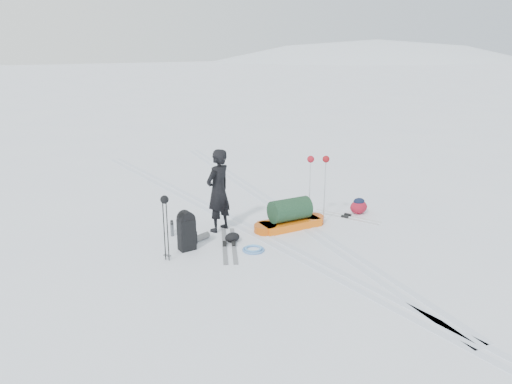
{
  "coord_description": "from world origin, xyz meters",
  "views": [
    {
      "loc": [
        -5.2,
        -8.34,
        3.91
      ],
      "look_at": [
        -0.08,
        0.2,
        0.95
      ],
      "focal_mm": 35.0,
      "sensor_mm": 36.0,
      "label": 1
    }
  ],
  "objects_px": {
    "skier": "(218,191)",
    "pulk_sled": "(290,217)",
    "ski_poles_black": "(165,208)",
    "expedition_rucksack": "(188,231)"
  },
  "relations": [
    {
      "from": "pulk_sled",
      "to": "expedition_rucksack",
      "type": "distance_m",
      "value": 2.4
    },
    {
      "from": "pulk_sled",
      "to": "ski_poles_black",
      "type": "height_order",
      "value": "ski_poles_black"
    },
    {
      "from": "skier",
      "to": "expedition_rucksack",
      "type": "relative_size",
      "value": 2.22
    },
    {
      "from": "skier",
      "to": "pulk_sled",
      "type": "relative_size",
      "value": 1.03
    },
    {
      "from": "pulk_sled",
      "to": "ski_poles_black",
      "type": "distance_m",
      "value": 3.08
    },
    {
      "from": "pulk_sled",
      "to": "ski_poles_black",
      "type": "relative_size",
      "value": 1.38
    },
    {
      "from": "skier",
      "to": "ski_poles_black",
      "type": "xyz_separation_m",
      "value": [
        -1.55,
        -0.91,
        0.14
      ]
    },
    {
      "from": "expedition_rucksack",
      "to": "ski_poles_black",
      "type": "relative_size",
      "value": 0.64
    },
    {
      "from": "skier",
      "to": "expedition_rucksack",
      "type": "bearing_deg",
      "value": 8.96
    },
    {
      "from": "expedition_rucksack",
      "to": "ski_poles_black",
      "type": "height_order",
      "value": "ski_poles_black"
    }
  ]
}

